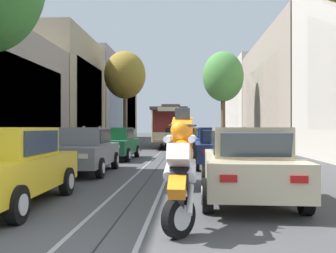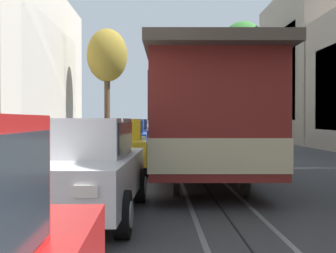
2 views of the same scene
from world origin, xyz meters
name	(u,v)px [view 2 (image 2 of 2)]	position (x,y,z in m)	size (l,w,h in m)	color
ground_plane	(199,177)	(0.00, 24.32, 0.00)	(160.00, 160.00, 0.00)	#424244
trolley_track_rails	(218,204)	(0.00, 28.41, 0.00)	(1.14, 68.81, 0.01)	gray
parked_car_yellow_near_left	(206,130)	(-2.49, 2.79, 0.80)	(2.05, 4.38, 1.58)	gold
parked_car_grey_second_left	(215,132)	(-2.42, 8.31, 0.80)	(2.06, 4.39, 1.58)	slate
parked_car_green_mid_left	(228,135)	(-2.40, 13.91, 0.80)	(2.08, 4.40, 1.58)	#1E6038
parked_car_beige_near_right	(138,130)	(2.49, 3.69, 0.80)	(2.11, 4.41, 1.58)	#C1B28E
parked_car_navy_second_right	(134,133)	(2.44, 10.35, 0.80)	(2.07, 4.39, 1.58)	#19234C
parked_car_blue_mid_right	(126,137)	(2.49, 16.55, 0.80)	(2.05, 4.38, 1.58)	#233D93
parked_car_yellow_fourth_right	(116,145)	(2.37, 22.82, 0.80)	(2.10, 4.41, 1.58)	gold
parked_car_white_fifth_right	(78,167)	(2.39, 29.40, 0.80)	(2.13, 4.42, 1.58)	silver
street_tree_kerb_left_near	(243,55)	(-4.61, 5.97, 5.89)	(3.40, 2.90, 8.12)	brown
street_tree_kerb_right_near	(107,57)	(4.71, 3.61, 6.05)	(2.89, 2.75, 8.05)	#4C3826
cable_car_trolley	(202,116)	(0.00, 25.35, 1.66)	(2.73, 9.16, 3.28)	maroon
motorcycle_with_rider	(158,127)	(1.09, 1.17, 0.99)	(0.54, 1.81, 1.89)	black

